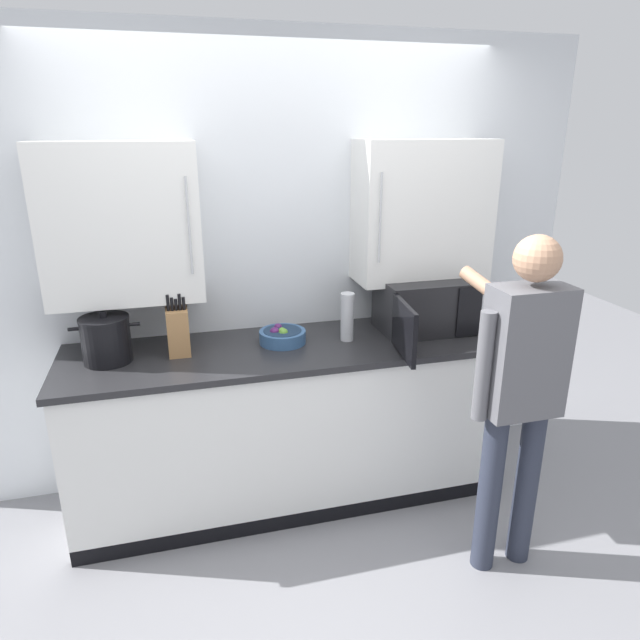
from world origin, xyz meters
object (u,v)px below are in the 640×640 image
(microwave_oven, at_px, (421,306))
(stock_pot, at_px, (106,339))
(thermos_flask, at_px, (347,317))
(person_figure, at_px, (520,381))
(fruit_bowl, at_px, (282,336))
(knife_block, at_px, (178,331))

(microwave_oven, height_order, stock_pot, microwave_oven)
(thermos_flask, bearing_deg, microwave_oven, 3.93)
(stock_pot, height_order, person_figure, person_figure)
(thermos_flask, distance_m, person_figure, 0.99)
(microwave_oven, relative_size, fruit_bowl, 2.85)
(knife_block, bearing_deg, stock_pot, -177.56)
(stock_pot, bearing_deg, fruit_bowl, 1.79)
(fruit_bowl, height_order, stock_pot, stock_pot)
(microwave_oven, height_order, fruit_bowl, microwave_oven)
(thermos_flask, bearing_deg, person_figure, -55.96)
(microwave_oven, height_order, thermos_flask, microwave_oven)
(microwave_oven, bearing_deg, person_figure, -83.47)
(microwave_oven, distance_m, knife_block, 1.36)
(knife_block, relative_size, stock_pot, 0.98)
(microwave_oven, relative_size, person_figure, 0.44)
(fruit_bowl, bearing_deg, microwave_oven, -1.33)
(thermos_flask, bearing_deg, stock_pot, 179.01)
(microwave_oven, bearing_deg, fruit_bowl, 178.67)
(knife_block, bearing_deg, microwave_oven, -0.23)
(stock_pot, bearing_deg, microwave_oven, 0.32)
(stock_pot, xyz_separation_m, thermos_flask, (1.26, -0.02, 0.02))
(stock_pot, relative_size, thermos_flask, 1.25)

